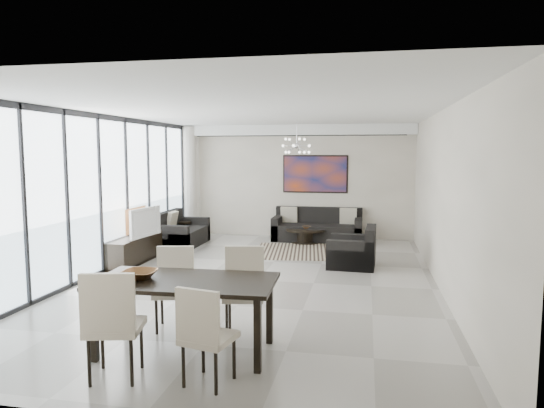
% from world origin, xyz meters
% --- Properties ---
extents(room_shell, '(6.00, 9.00, 2.90)m').
position_xyz_m(room_shell, '(0.46, 0.00, 1.45)').
color(room_shell, '#A8A39B').
rests_on(room_shell, ground).
extents(window_wall, '(0.37, 8.95, 2.90)m').
position_xyz_m(window_wall, '(-2.86, 0.00, 1.47)').
color(window_wall, white).
rests_on(window_wall, floor).
extents(soffit, '(5.98, 0.40, 0.26)m').
position_xyz_m(soffit, '(0.00, 4.30, 2.77)').
color(soffit, white).
rests_on(soffit, room_shell).
extents(painting, '(1.68, 0.04, 0.98)m').
position_xyz_m(painting, '(0.50, 4.47, 1.65)').
color(painting, '#AD3E18').
rests_on(painting, room_shell).
extents(chandelier, '(0.66, 0.66, 0.71)m').
position_xyz_m(chandelier, '(0.30, 2.50, 2.35)').
color(chandelier, silver).
rests_on(chandelier, room_shell).
extents(rug, '(2.60, 2.11, 0.01)m').
position_xyz_m(rug, '(0.60, 2.60, 0.01)').
color(rug, black).
rests_on(rug, floor).
extents(coffee_table, '(0.98, 0.98, 0.34)m').
position_xyz_m(coffee_table, '(0.36, 3.66, 0.19)').
color(coffee_table, black).
rests_on(coffee_table, floor).
extents(bowl_coffee, '(0.25, 0.25, 0.07)m').
position_xyz_m(bowl_coffee, '(0.38, 3.65, 0.38)').
color(bowl_coffee, brown).
rests_on(bowl_coffee, coffee_table).
extents(sofa_main, '(2.22, 0.91, 0.81)m').
position_xyz_m(sofa_main, '(0.61, 4.07, 0.27)').
color(sofa_main, black).
rests_on(sofa_main, floor).
extents(loveseat, '(0.90, 1.60, 0.80)m').
position_xyz_m(loveseat, '(-2.55, 2.76, 0.27)').
color(loveseat, black).
rests_on(loveseat, floor).
extents(armchair, '(0.93, 0.98, 0.79)m').
position_xyz_m(armchair, '(1.59, 1.36, 0.27)').
color(armchair, black).
rests_on(armchair, floor).
extents(side_table, '(0.35, 0.35, 0.49)m').
position_xyz_m(side_table, '(-2.65, 3.33, 0.32)').
color(side_table, black).
rests_on(side_table, floor).
extents(tv_console, '(0.48, 1.70, 0.53)m').
position_xyz_m(tv_console, '(-2.76, 0.85, 0.27)').
color(tv_console, black).
rests_on(tv_console, floor).
extents(television, '(0.27, 1.02, 0.58)m').
position_xyz_m(television, '(-2.60, 0.88, 0.82)').
color(television, gray).
rests_on(television, tv_console).
extents(dining_table, '(2.01, 1.07, 0.82)m').
position_xyz_m(dining_table, '(-0.13, -3.10, 0.74)').
color(dining_table, black).
rests_on(dining_table, floor).
extents(dining_chair_sw, '(0.61, 0.61, 1.10)m').
position_xyz_m(dining_chair_sw, '(-0.55, -3.91, 0.64)').
color(dining_chair_sw, beige).
rests_on(dining_chair_sw, floor).
extents(dining_chair_se, '(0.53, 0.53, 0.97)m').
position_xyz_m(dining_chair_se, '(0.34, -3.84, 0.56)').
color(dining_chair_se, beige).
rests_on(dining_chair_se, floor).
extents(dining_chair_nw, '(0.56, 0.56, 1.01)m').
position_xyz_m(dining_chair_nw, '(-0.56, -2.36, 0.58)').
color(dining_chair_nw, beige).
rests_on(dining_chair_nw, floor).
extents(dining_chair_ne, '(0.56, 0.56, 1.05)m').
position_xyz_m(dining_chair_ne, '(0.35, -2.37, 0.61)').
color(dining_chair_ne, beige).
rests_on(dining_chair_ne, floor).
extents(bowl_dining, '(0.38, 0.38, 0.09)m').
position_xyz_m(bowl_dining, '(-0.63, -3.16, 0.87)').
color(bowl_dining, brown).
rests_on(bowl_dining, dining_table).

